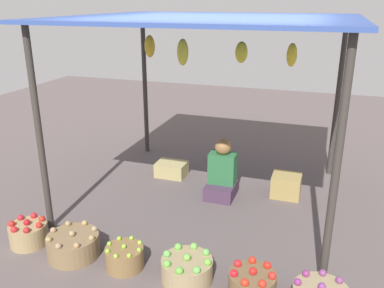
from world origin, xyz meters
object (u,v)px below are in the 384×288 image
(basket_potatoes, at_px, (73,245))
(wooden_crate_stacked_rear, at_px, (286,185))
(vendor_person, at_px, (222,175))
(basket_red_tomatoes, at_px, (252,283))
(wooden_crate_near_vendor, at_px, (171,169))
(basket_red_apples, at_px, (28,233))
(basket_green_apples, at_px, (187,269))
(basket_limes, at_px, (125,257))

(basket_potatoes, relative_size, wooden_crate_stacked_rear, 1.41)
(vendor_person, height_order, wooden_crate_stacked_rear, vendor_person)
(vendor_person, distance_m, wooden_crate_stacked_rear, 0.85)
(basket_red_tomatoes, xyz_separation_m, wooden_crate_near_vendor, (-1.59, 2.13, -0.01))
(basket_red_apples, relative_size, wooden_crate_near_vendor, 0.91)
(basket_red_apples, height_order, basket_potatoes, basket_red_apples)
(basket_potatoes, xyz_separation_m, basket_red_tomatoes, (1.80, 0.01, -0.00))
(vendor_person, xyz_separation_m, wooden_crate_stacked_rear, (0.79, 0.27, -0.15))
(basket_potatoes, bearing_deg, wooden_crate_stacked_rear, 47.48)
(vendor_person, xyz_separation_m, wooden_crate_near_vendor, (-0.85, 0.38, -0.20))
(basket_green_apples, bearing_deg, basket_potatoes, -179.22)
(basket_green_apples, bearing_deg, basket_limes, -178.08)
(vendor_person, height_order, basket_red_apples, vendor_person)
(vendor_person, relative_size, basket_red_apples, 2.03)
(basket_red_apples, height_order, wooden_crate_near_vendor, basket_red_apples)
(basket_potatoes, bearing_deg, vendor_person, 58.87)
(vendor_person, relative_size, basket_limes, 2.12)
(basket_limes, xyz_separation_m, wooden_crate_stacked_rear, (1.28, 2.03, 0.04))
(basket_limes, bearing_deg, wooden_crate_near_vendor, 99.67)
(basket_limes, xyz_separation_m, basket_red_tomatoes, (1.23, 0.02, 0.00))
(basket_potatoes, height_order, basket_red_tomatoes, basket_potatoes)
(vendor_person, bearing_deg, wooden_crate_stacked_rear, 18.53)
(basket_potatoes, xyz_separation_m, wooden_crate_near_vendor, (0.21, 2.14, -0.01))
(basket_red_tomatoes, height_order, wooden_crate_near_vendor, basket_red_tomatoes)
(wooden_crate_stacked_rear, bearing_deg, basket_red_tomatoes, -91.59)
(basket_potatoes, distance_m, wooden_crate_stacked_rear, 2.74)
(basket_red_apples, bearing_deg, basket_limes, -1.49)
(basket_potatoes, height_order, wooden_crate_stacked_rear, wooden_crate_stacked_rear)
(basket_red_apples, bearing_deg, wooden_crate_near_vendor, 70.03)
(vendor_person, distance_m, basket_green_apples, 1.76)
(basket_potatoes, relative_size, basket_limes, 1.40)
(basket_red_apples, xyz_separation_m, wooden_crate_stacked_rear, (2.42, 2.00, 0.02))
(basket_limes, distance_m, wooden_crate_near_vendor, 2.18)
(vendor_person, bearing_deg, basket_potatoes, -121.13)
(wooden_crate_near_vendor, xyz_separation_m, wooden_crate_stacked_rear, (1.65, -0.12, 0.04))
(basket_red_tomatoes, distance_m, wooden_crate_stacked_rear, 2.01)
(basket_green_apples, bearing_deg, wooden_crate_stacked_rear, 71.86)
(basket_limes, bearing_deg, wooden_crate_stacked_rear, 57.69)
(vendor_person, height_order, basket_red_tomatoes, vendor_person)
(basket_potatoes, height_order, wooden_crate_near_vendor, basket_potatoes)
(basket_green_apples, distance_m, wooden_crate_near_vendor, 2.34)
(wooden_crate_near_vendor, bearing_deg, basket_potatoes, -95.53)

